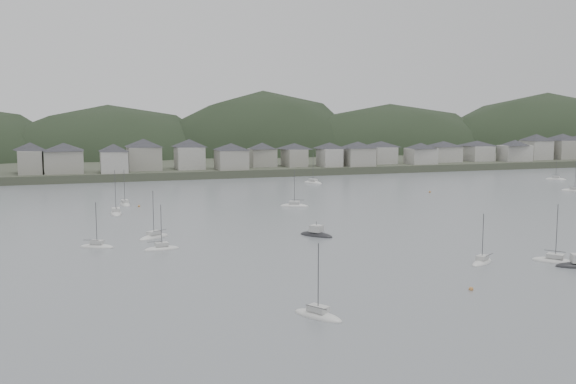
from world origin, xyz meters
name	(u,v)px	position (x,y,z in m)	size (l,w,h in m)	color
ground	(456,296)	(0.00, 0.00, 0.00)	(900.00, 900.00, 0.00)	slate
far_shore_land	(166,155)	(0.00, 295.00, 1.50)	(900.00, 250.00, 3.00)	#383D2D
forested_ridge	(183,182)	(4.83, 269.40, -11.28)	(851.55, 103.94, 102.57)	black
waterfront_town	(321,152)	(50.59, 183.34, 8.66)	(451.48, 28.46, 12.92)	gray
moored_fleet	(268,219)	(-6.34, 70.71, 0.18)	(241.54, 155.39, 12.63)	silver
motor_launch_far	(316,235)	(-2.64, 48.15, 0.29)	(6.82, 8.00, 3.87)	black
mooring_buoys	(387,231)	(13.52, 47.80, 0.15)	(141.32, 116.09, 0.70)	#B0753A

